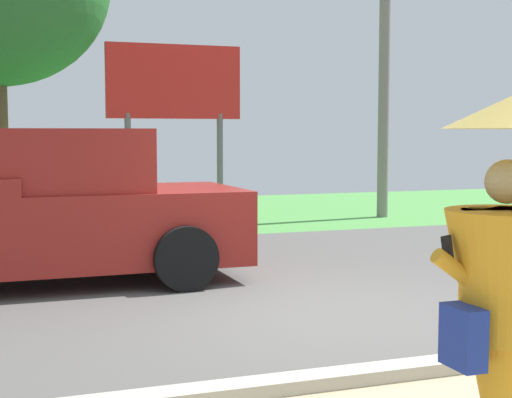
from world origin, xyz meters
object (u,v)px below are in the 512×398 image
utility_pole (385,44)px  roadside_billboard (174,95)px  monk_pedestrian (510,286)px  pickup_truck (29,213)px

utility_pole → roadside_billboard: (-4.72, -0.38, -1.18)m
monk_pedestrian → utility_pole: utility_pole is taller
utility_pole → roadside_billboard: 4.88m
monk_pedestrian → pickup_truck: (-1.94, 6.43, -0.20)m
monk_pedestrian → pickup_truck: size_ratio=0.41×
pickup_truck → roadside_billboard: 5.82m
monk_pedestrian → utility_pole: 13.15m
monk_pedestrian → roadside_billboard: bearing=90.7°
pickup_truck → monk_pedestrian: bearing=-67.1°
monk_pedestrian → pickup_truck: bearing=112.7°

